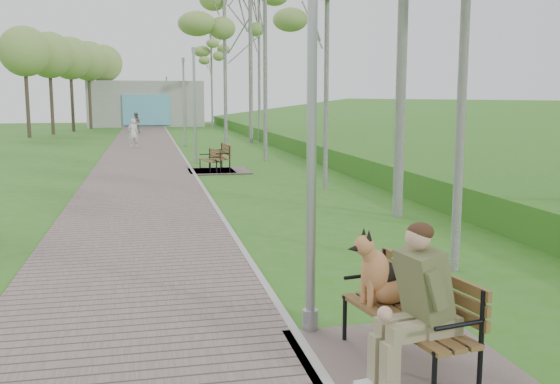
{
  "coord_description": "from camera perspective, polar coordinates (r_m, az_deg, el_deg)",
  "views": [
    {
      "loc": [
        -1.56,
        -7.04,
        2.64
      ],
      "look_at": [
        0.34,
        1.81,
        1.25
      ],
      "focal_mm": 40.0,
      "sensor_mm": 36.0,
      "label": 1
    }
  ],
  "objects": [
    {
      "name": "kerb",
      "position": [
        28.71,
        -8.93,
        3.39
      ],
      "size": [
        0.1,
        67.0,
        0.05
      ],
      "primitive_type": "cube",
      "color": "#999993",
      "rests_on": "ground"
    },
    {
      "name": "lamp_post_near",
      "position": [
        6.74,
        2.9,
        4.68
      ],
      "size": [
        0.18,
        0.18,
        4.63
      ],
      "color": "#999CA1",
      "rests_on": "ground"
    },
    {
      "name": "bench_second",
      "position": [
        22.27,
        -6.4,
        2.32
      ],
      "size": [
        1.59,
        1.77,
        0.98
      ],
      "color": "#6B5B57",
      "rests_on": "ground"
    },
    {
      "name": "ground",
      "position": [
        7.68,
        0.37,
        -11.36
      ],
      "size": [
        120.0,
        120.0,
        0.0
      ],
      "primitive_type": "plane",
      "color": "#2F6B17",
      "rests_on": "ground"
    },
    {
      "name": "lamp_post_far",
      "position": [
        57.31,
        -10.29,
        7.99
      ],
      "size": [
        0.17,
        0.17,
        4.4
      ],
      "color": "#999CA1",
      "rests_on": "ground"
    },
    {
      "name": "birch_far_c",
      "position": [
        37.48,
        -1.95,
        16.72
      ],
      "size": [
        2.46,
        2.46,
        10.01
      ],
      "color": "silver",
      "rests_on": "ground"
    },
    {
      "name": "building_north",
      "position": [
        58.02,
        -12.14,
        7.89
      ],
      "size": [
        10.0,
        5.2,
        4.0
      ],
      "color": "#9E9E99",
      "rests_on": "ground"
    },
    {
      "name": "lamp_post_third",
      "position": [
        33.64,
        -8.76,
        7.83
      ],
      "size": [
        0.18,
        0.18,
        4.66
      ],
      "color": "#999CA1",
      "rests_on": "ground"
    },
    {
      "name": "birch_distant_b",
      "position": [
        53.33,
        -6.32,
        13.18
      ],
      "size": [
        2.27,
        2.27,
        8.71
      ],
      "color": "silver",
      "rests_on": "ground"
    },
    {
      "name": "embankment",
      "position": [
        30.37,
        14.52,
        3.45
      ],
      "size": [
        14.0,
        70.0,
        1.6
      ],
      "primitive_type": "cube",
      "color": "#41762C",
      "rests_on": "ground"
    },
    {
      "name": "pedestrian_far",
      "position": [
        46.63,
        -13.03,
        6.17
      ],
      "size": [
        0.82,
        0.69,
        1.5
      ],
      "primitive_type": "imported",
      "rotation": [
        0.0,
        0.0,
        2.96
      ],
      "color": "gray",
      "rests_on": "ground"
    },
    {
      "name": "birch_far_b",
      "position": [
        32.05,
        -5.1,
        15.6
      ],
      "size": [
        2.81,
        2.81,
        8.28
      ],
      "color": "silver",
      "rests_on": "ground"
    },
    {
      "name": "bench_main",
      "position": [
        6.2,
        11.09,
        -11.57
      ],
      "size": [
        2.04,
        2.27,
        1.78
      ],
      "color": "#6B5B57",
      "rests_on": "ground"
    },
    {
      "name": "lamp_post_second",
      "position": [
        25.04,
        -7.81,
        7.46
      ],
      "size": [
        0.18,
        0.18,
        4.54
      ],
      "color": "#999CA1",
      "rests_on": "ground"
    },
    {
      "name": "bench_third",
      "position": [
        22.3,
        -5.56,
        2.47
      ],
      "size": [
        1.97,
        2.19,
        1.21
      ],
      "color": "#6B5B57",
      "rests_on": "ground"
    },
    {
      "name": "pedestrian_near",
      "position": [
        33.48,
        -13.27,
        5.26
      ],
      "size": [
        0.64,
        0.51,
        1.52
      ],
      "primitive_type": "imported",
      "rotation": [
        0.0,
        0.0,
        3.45
      ],
      "color": "silver",
      "rests_on": "ground"
    },
    {
      "name": "walkway",
      "position": [
        28.66,
        -12.43,
        3.27
      ],
      "size": [
        3.5,
        67.0,
        0.04
      ],
      "primitive_type": "cube",
      "color": "#6B5B57",
      "rests_on": "ground"
    }
  ]
}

